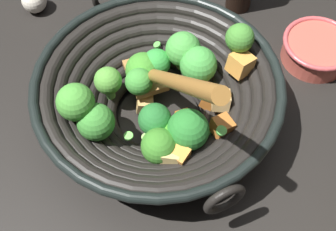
# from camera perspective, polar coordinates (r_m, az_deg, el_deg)

# --- Properties ---
(ground_plane) EXTENTS (4.00, 4.00, 0.00)m
(ground_plane) POSITION_cam_1_polar(r_m,az_deg,el_deg) (0.67, -1.19, -0.42)
(ground_plane) COLOR black
(wok) EXTENTS (0.38, 0.35, 0.27)m
(wok) POSITION_cam_1_polar(r_m,az_deg,el_deg) (0.62, -1.24, 2.68)
(wok) COLOR black
(wok) RESTS_ON ground
(prep_bowl) EXTENTS (0.12, 0.12, 0.04)m
(prep_bowl) POSITION_cam_1_polar(r_m,az_deg,el_deg) (0.76, 18.66, 8.13)
(prep_bowl) COLOR #D15647
(prep_bowl) RESTS_ON ground
(garlic_bulb) EXTENTS (0.04, 0.04, 0.04)m
(garlic_bulb) POSITION_cam_1_polar(r_m,az_deg,el_deg) (0.84, -16.92, 14.03)
(garlic_bulb) COLOR silver
(garlic_bulb) RESTS_ON ground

